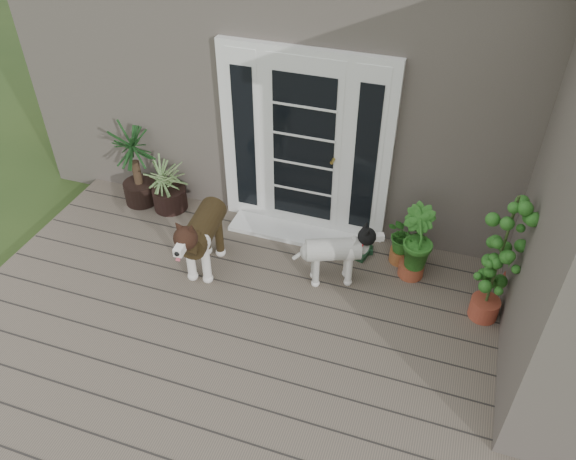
% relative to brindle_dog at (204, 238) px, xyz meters
% --- Properties ---
extents(deck, '(6.20, 4.60, 0.12)m').
position_rel_brindle_dog_xyz_m(deck, '(0.96, -1.15, -0.46)').
color(deck, '#6B5B4C').
rests_on(deck, ground).
extents(house_main, '(7.40, 4.00, 3.10)m').
position_rel_brindle_dog_xyz_m(house_main, '(0.96, 3.10, 1.03)').
color(house_main, '#665E54').
rests_on(house_main, ground).
extents(door_unit, '(1.90, 0.14, 2.15)m').
position_rel_brindle_dog_xyz_m(door_unit, '(0.76, 1.05, 0.68)').
color(door_unit, white).
rests_on(door_unit, deck).
extents(door_step, '(1.60, 0.40, 0.05)m').
position_rel_brindle_dog_xyz_m(door_step, '(0.76, 0.85, -0.37)').
color(door_step, white).
rests_on(door_step, deck).
extents(brindle_dog, '(0.49, 0.98, 0.79)m').
position_rel_brindle_dog_xyz_m(brindle_dog, '(0.00, 0.00, 0.00)').
color(brindle_dog, '#392A14').
rests_on(brindle_dog, deck).
extents(white_dog, '(0.82, 0.58, 0.62)m').
position_rel_brindle_dog_xyz_m(white_dog, '(1.34, 0.23, -0.08)').
color(white_dog, white).
rests_on(white_dog, deck).
extents(spider_plant, '(0.90, 0.90, 0.73)m').
position_rel_brindle_dog_xyz_m(spider_plant, '(-0.89, 0.85, -0.03)').
color(spider_plant, '#99A968').
rests_on(spider_plant, deck).
extents(yucca, '(0.83, 0.83, 1.10)m').
position_rel_brindle_dog_xyz_m(yucca, '(-1.30, 0.85, 0.15)').
color(yucca, black).
rests_on(yucca, deck).
extents(herb_a, '(0.53, 0.53, 0.48)m').
position_rel_brindle_dog_xyz_m(herb_a, '(1.97, 0.77, -0.15)').
color(herb_a, '#25601B').
rests_on(herb_a, deck).
extents(herb_b, '(0.60, 0.60, 0.64)m').
position_rel_brindle_dog_xyz_m(herb_b, '(2.12, 0.58, -0.08)').
color(herb_b, '#204E16').
rests_on(herb_b, deck).
extents(herb_c, '(0.46, 0.46, 0.51)m').
position_rel_brindle_dog_xyz_m(herb_c, '(3.19, 0.69, -0.14)').
color(herb_c, '#18561B').
rests_on(herb_c, deck).
extents(sapling, '(0.53, 0.53, 1.50)m').
position_rel_brindle_dog_xyz_m(sapling, '(2.89, 0.22, 0.35)').
color(sapling, '#27631C').
rests_on(sapling, deck).
extents(clog_left, '(0.22, 0.29, 0.08)m').
position_rel_brindle_dog_xyz_m(clog_left, '(1.59, 0.85, -0.35)').
color(clog_left, '#14341E').
rests_on(clog_left, deck).
extents(clog_right, '(0.21, 0.32, 0.09)m').
position_rel_brindle_dog_xyz_m(clog_right, '(1.58, 0.72, -0.35)').
color(clog_right, '#14321B').
rests_on(clog_right, deck).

